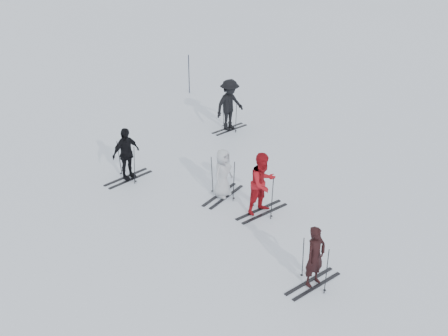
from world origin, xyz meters
name	(u,v)px	position (x,y,z in m)	size (l,w,h in m)	color
ground	(212,214)	(0.00, 0.00, 0.00)	(120.00, 120.00, 0.00)	silver
skier_near_dark	(315,257)	(3.34, -2.19, 0.77)	(0.56, 0.37, 1.53)	black
skier_red	(263,184)	(1.31, 0.56, 0.92)	(0.89, 0.70, 1.84)	#A11219
skier_grey	(223,174)	(-0.06, 1.08, 0.76)	(0.74, 0.48, 1.51)	#B2B6BC
skier_uphill_left	(126,154)	(-3.31, 1.14, 0.86)	(1.01, 0.42, 1.72)	black
skier_uphill_far	(230,105)	(-1.55, 6.08, 0.98)	(1.27, 0.73, 1.97)	black
skis_near_dark	(315,263)	(3.34, -2.19, 0.60)	(0.87, 1.63, 1.19)	black
skis_red	(262,193)	(1.31, 0.56, 0.64)	(0.94, 1.77, 1.29)	black
skis_grey	(223,177)	(-0.06, 1.08, 0.64)	(0.93, 1.76, 1.28)	black
skis_uphill_left	(127,161)	(-3.31, 1.14, 0.63)	(0.92, 1.74, 1.27)	black
skis_uphill_far	(230,115)	(-1.55, 6.08, 0.59)	(0.85, 1.61, 1.17)	black
piste_marker	(189,74)	(-4.66, 9.54, 0.87)	(0.04, 0.04, 1.75)	black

